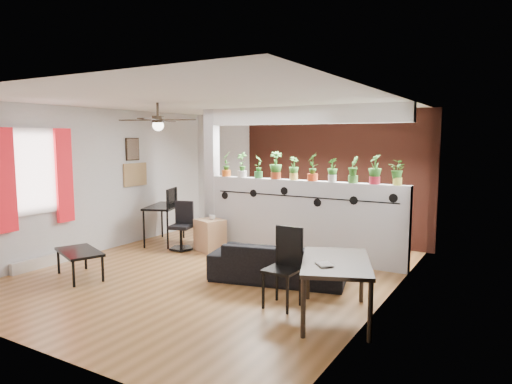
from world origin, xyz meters
name	(u,v)px	position (x,y,z in m)	size (l,w,h in m)	color
room_shell	(213,189)	(0.00, 0.00, 1.30)	(6.30, 7.10, 2.90)	brown
partition_wall	(303,219)	(0.80, 1.50, 0.68)	(3.60, 0.18, 1.35)	#BCBCC1
ceiling_header	(304,115)	(0.80, 1.50, 2.45)	(3.60, 0.18, 0.30)	silver
pier_column	(212,178)	(-1.11, 1.50, 1.30)	(0.22, 0.20, 2.60)	#BCBCC1
brick_panel	(334,177)	(0.80, 2.97, 1.30)	(3.90, 0.05, 2.60)	#AD4832
vine_decal	(300,197)	(0.80, 1.40, 1.08)	(3.31, 0.01, 0.30)	black
window_assembly	(35,174)	(-2.56, -1.20, 1.51)	(0.09, 1.30, 1.55)	white
baseboard_heater	(41,262)	(-2.54, -1.20, 0.09)	(0.08, 1.00, 0.18)	silver
corkboard	(135,175)	(-2.58, 0.95, 1.35)	(0.03, 0.60, 0.45)	#99774A
framed_art	(133,149)	(-2.58, 0.90, 1.85)	(0.03, 0.34, 0.44)	#8C7259
ceiling_fan	(158,122)	(-0.80, -0.30, 2.31)	(1.19, 1.19, 0.43)	black
potted_plant_0	(226,164)	(-0.78, 1.50, 1.59)	(0.29, 0.30, 0.46)	#CC5918
potted_plant_1	(242,164)	(-0.43, 1.50, 1.59)	(0.25, 0.21, 0.46)	silver
potted_plant_2	(259,166)	(-0.08, 1.50, 1.57)	(0.21, 0.24, 0.41)	#2E7F36
potted_plant_3	(276,165)	(0.27, 1.50, 1.60)	(0.32, 0.31, 0.48)	#AC3C1B
potted_plant_4	(294,168)	(0.62, 1.50, 1.56)	(0.23, 0.25, 0.40)	#E7BF51
potted_plant_5	(313,166)	(0.98, 1.50, 1.60)	(0.22, 0.26, 0.48)	#E6461B
potted_plant_6	(332,169)	(1.33, 1.50, 1.56)	(0.21, 0.23, 0.39)	silver
potted_plant_7	(353,169)	(1.68, 1.50, 1.58)	(0.20, 0.24, 0.43)	#448E33
potted_plant_8	(375,169)	(2.03, 1.50, 1.59)	(0.29, 0.31, 0.46)	red
potted_plant_9	(398,172)	(2.38, 1.50, 1.56)	(0.23, 0.21, 0.39)	#D2D44B
sofa	(278,262)	(1.04, 0.15, 0.27)	(1.85, 0.73, 0.54)	black
cube_shelf	(210,235)	(-0.87, 1.09, 0.29)	(0.48, 0.42, 0.58)	tan
cup	(212,217)	(-0.82, 1.09, 0.63)	(0.12, 0.12, 0.09)	gray
computer_desk	(164,209)	(-2.02, 1.15, 0.68)	(0.89, 1.17, 0.75)	black
monitor	(169,200)	(-2.02, 1.30, 0.84)	(0.05, 0.31, 0.18)	black
office_chair	(182,229)	(-1.37, 0.90, 0.39)	(0.46, 0.46, 0.88)	black
dining_table	(336,267)	(2.25, -0.75, 0.61)	(1.16, 1.44, 0.68)	black
book	(318,265)	(2.15, -1.05, 0.69)	(0.15, 0.21, 0.02)	gray
folding_chair	(286,260)	(1.57, -0.66, 0.58)	(0.41, 0.41, 0.98)	black
coffee_table	(79,254)	(-1.58, -1.21, 0.37)	(1.00, 0.78, 0.41)	black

